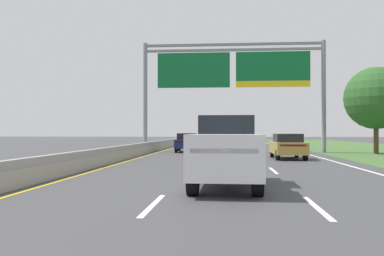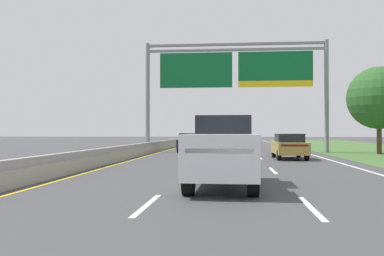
{
  "view_description": "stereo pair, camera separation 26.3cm",
  "coord_description": "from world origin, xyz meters",
  "px_view_note": "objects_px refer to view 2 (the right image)",
  "views": [
    {
      "loc": [
        -0.13,
        0.89,
        1.69
      ],
      "look_at": [
        -1.83,
        20.93,
        1.87
      ],
      "focal_mm": 39.49,
      "sensor_mm": 36.0,
      "label": 1
    },
    {
      "loc": [
        0.13,
        0.92,
        1.69
      ],
      "look_at": [
        -1.83,
        20.93,
        1.87
      ],
      "focal_mm": 39.49,
      "sensor_mm": 36.0,
      "label": 2
    }
  ],
  "objects_px": {
    "car_gold_right_lane_sedan": "(289,146)",
    "car_navy_left_lane_sedan": "(190,142)",
    "roadside_tree_mid": "(379,98)",
    "car_silver_centre_lane_sedan": "(233,139)",
    "overhead_sign_gantry": "(235,74)",
    "pickup_truck_white": "(223,152)"
  },
  "relations": [
    {
      "from": "car_gold_right_lane_sedan",
      "to": "car_navy_left_lane_sedan",
      "type": "bearing_deg",
      "value": 39.06
    },
    {
      "from": "roadside_tree_mid",
      "to": "car_navy_left_lane_sedan",
      "type": "bearing_deg",
      "value": 170.76
    },
    {
      "from": "car_navy_left_lane_sedan",
      "to": "car_silver_centre_lane_sedan",
      "type": "bearing_deg",
      "value": -12.62
    },
    {
      "from": "overhead_sign_gantry",
      "to": "car_silver_centre_lane_sedan",
      "type": "relative_size",
      "value": 3.42
    },
    {
      "from": "pickup_truck_white",
      "to": "car_silver_centre_lane_sedan",
      "type": "distance_m",
      "value": 40.65
    },
    {
      "from": "car_silver_centre_lane_sedan",
      "to": "car_navy_left_lane_sedan",
      "type": "bearing_deg",
      "value": 168.76
    },
    {
      "from": "pickup_truck_white",
      "to": "car_navy_left_lane_sedan",
      "type": "height_order",
      "value": "pickup_truck_white"
    },
    {
      "from": "overhead_sign_gantry",
      "to": "car_gold_right_lane_sedan",
      "type": "xyz_separation_m",
      "value": [
        3.31,
        -8.13,
        -5.66
      ]
    },
    {
      "from": "car_silver_centre_lane_sedan",
      "to": "overhead_sign_gantry",
      "type": "bearing_deg",
      "value": -179.42
    },
    {
      "from": "car_navy_left_lane_sedan",
      "to": "car_silver_centre_lane_sedan",
      "type": "xyz_separation_m",
      "value": [
        3.58,
        18.31,
        0.0
      ]
    },
    {
      "from": "car_gold_right_lane_sedan",
      "to": "pickup_truck_white",
      "type": "bearing_deg",
      "value": 164.03
    },
    {
      "from": "car_gold_right_lane_sedan",
      "to": "car_silver_centre_lane_sedan",
      "type": "height_order",
      "value": "same"
    },
    {
      "from": "overhead_sign_gantry",
      "to": "car_silver_centre_lane_sedan",
      "type": "distance_m",
      "value": 19.63
    },
    {
      "from": "pickup_truck_white",
      "to": "car_silver_centre_lane_sedan",
      "type": "xyz_separation_m",
      "value": [
        0.23,
        40.65,
        -0.26
      ]
    },
    {
      "from": "car_navy_left_lane_sedan",
      "to": "car_gold_right_lane_sedan",
      "type": "relative_size",
      "value": 1.01
    },
    {
      "from": "overhead_sign_gantry",
      "to": "car_silver_centre_lane_sedan",
      "type": "xyz_separation_m",
      "value": [
        -0.25,
        18.79,
        -5.66
      ]
    },
    {
      "from": "overhead_sign_gantry",
      "to": "roadside_tree_mid",
      "type": "height_order",
      "value": "overhead_sign_gantry"
    },
    {
      "from": "car_navy_left_lane_sedan",
      "to": "overhead_sign_gantry",
      "type": "bearing_deg",
      "value": -98.85
    },
    {
      "from": "car_gold_right_lane_sedan",
      "to": "car_silver_centre_lane_sedan",
      "type": "distance_m",
      "value": 27.15
    },
    {
      "from": "car_navy_left_lane_sedan",
      "to": "car_gold_right_lane_sedan",
      "type": "distance_m",
      "value": 11.19
    },
    {
      "from": "pickup_truck_white",
      "to": "car_gold_right_lane_sedan",
      "type": "bearing_deg",
      "value": -14.59
    },
    {
      "from": "pickup_truck_white",
      "to": "car_silver_centre_lane_sedan",
      "type": "height_order",
      "value": "pickup_truck_white"
    }
  ]
}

